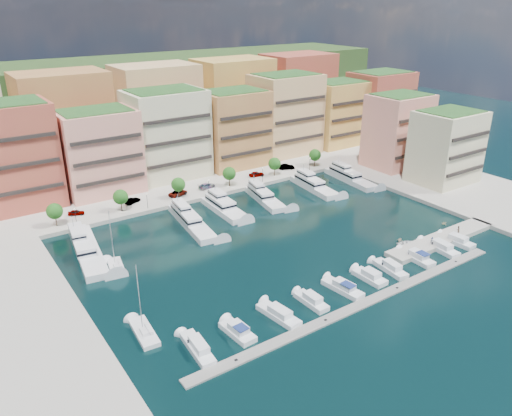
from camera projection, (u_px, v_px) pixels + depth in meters
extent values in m
plane|color=black|center=(277.00, 239.00, 113.88)|extent=(400.00, 400.00, 0.00)
cube|color=#9E998E|center=(162.00, 168.00, 160.98)|extent=(220.00, 64.00, 2.00)
cube|color=#9E998E|center=(471.00, 194.00, 140.12)|extent=(34.00, 76.00, 2.00)
cube|color=#223917|center=(111.00, 137.00, 197.44)|extent=(240.00, 40.00, 58.00)
cube|color=gray|center=(363.00, 305.00, 89.53)|extent=(72.00, 2.20, 0.35)
cube|color=#9E998E|center=(441.00, 241.00, 112.80)|extent=(32.00, 5.00, 2.00)
cube|color=#B1463B|center=(13.00, 157.00, 125.00)|extent=(20.00, 16.00, 26.00)
cube|color=black|center=(20.00, 165.00, 118.74)|extent=(18.40, 0.50, 0.90)
cube|color=#205122|center=(3.00, 103.00, 119.79)|extent=(17.60, 14.08, 0.80)
cube|color=#F09286|center=(99.00, 153.00, 135.21)|extent=(20.00, 15.00, 22.00)
cube|color=black|center=(109.00, 160.00, 129.32)|extent=(18.40, 0.50, 0.90)
cube|color=#205122|center=(94.00, 111.00, 130.77)|extent=(17.60, 13.20, 0.80)
cube|color=beige|center=(167.00, 135.00, 147.09)|extent=(22.00, 16.00, 25.00)
cube|color=black|center=(179.00, 141.00, 140.82)|extent=(20.24, 0.50, 0.90)
cube|color=#205122|center=(164.00, 91.00, 142.07)|extent=(19.36, 14.08, 0.80)
cube|color=tan|center=(234.00, 129.00, 157.42)|extent=(20.00, 15.00, 23.00)
cube|color=black|center=(247.00, 134.00, 151.53)|extent=(18.40, 0.50, 0.90)
cube|color=#205122|center=(233.00, 91.00, 152.79)|extent=(17.60, 13.20, 0.80)
cube|color=#DDB675|center=(285.00, 115.00, 169.82)|extent=(22.00, 16.00, 26.00)
cube|color=black|center=(300.00, 119.00, 163.56)|extent=(20.24, 0.50, 0.90)
cube|color=#205122|center=(286.00, 75.00, 164.61)|extent=(19.36, 14.08, 0.80)
cube|color=#E1BF52|center=(337.00, 114.00, 180.55)|extent=(20.00, 15.00, 22.00)
cube|color=black|center=(352.00, 118.00, 174.66)|extent=(18.40, 0.50, 0.90)
cube|color=#205122|center=(339.00, 82.00, 176.11)|extent=(17.60, 13.20, 0.80)
cube|color=#B1463B|center=(379.00, 106.00, 189.06)|extent=(22.00, 16.00, 24.00)
cube|color=black|center=(396.00, 110.00, 182.79)|extent=(20.24, 0.50, 0.90)
cube|color=#205122|center=(383.00, 72.00, 184.24)|extent=(19.36, 14.08, 0.80)
cube|color=#F09286|center=(397.00, 132.00, 156.72)|extent=(18.00, 14.00, 22.00)
cube|color=black|center=(416.00, 137.00, 151.21)|extent=(16.56, 0.50, 0.90)
cube|color=#205122|center=(402.00, 95.00, 152.28)|extent=(15.84, 12.32, 0.80)
cube|color=beige|center=(446.00, 148.00, 143.43)|extent=(18.00, 14.00, 20.00)
cube|color=black|center=(468.00, 154.00, 137.92)|extent=(16.56, 0.50, 0.90)
cube|color=#205122|center=(451.00, 112.00, 139.39)|extent=(15.84, 12.32, 0.80)
cube|color=tan|center=(65.00, 123.00, 150.84)|extent=(26.00, 18.00, 30.00)
cube|color=#DDB675|center=(157.00, 111.00, 166.47)|extent=(26.00, 18.00, 30.00)
cube|color=#E1BF52|center=(233.00, 101.00, 182.11)|extent=(26.00, 18.00, 30.00)
cube|color=#B1463B|center=(297.00, 93.00, 197.74)|extent=(26.00, 18.00, 30.00)
cylinder|color=#473323|center=(56.00, 220.00, 117.51)|extent=(0.24, 0.24, 3.00)
sphere|color=#214D16|center=(55.00, 211.00, 116.63)|extent=(3.80, 3.80, 3.80)
cylinder|color=#473323|center=(121.00, 205.00, 125.85)|extent=(0.24, 0.24, 3.00)
sphere|color=#214D16|center=(121.00, 197.00, 124.97)|extent=(3.80, 3.80, 3.80)
cylinder|color=#473323|center=(179.00, 192.00, 134.19)|extent=(0.24, 0.24, 3.00)
sphere|color=#214D16|center=(178.00, 185.00, 133.31)|extent=(3.80, 3.80, 3.80)
cylinder|color=#473323|center=(229.00, 181.00, 142.52)|extent=(0.24, 0.24, 3.00)
sphere|color=#214D16|center=(229.00, 174.00, 141.65)|extent=(3.80, 3.80, 3.80)
cylinder|color=#473323|center=(274.00, 171.00, 150.86)|extent=(0.24, 0.24, 3.00)
sphere|color=#214D16|center=(274.00, 164.00, 149.99)|extent=(3.80, 3.80, 3.80)
cylinder|color=#473323|center=(315.00, 162.00, 159.20)|extent=(0.24, 0.24, 3.00)
sphere|color=#214D16|center=(315.00, 155.00, 158.33)|extent=(3.80, 3.80, 3.80)
cylinder|color=black|center=(76.00, 217.00, 117.65)|extent=(0.10, 0.10, 4.00)
sphere|color=#FFF2CC|center=(75.00, 209.00, 116.85)|extent=(0.30, 0.30, 0.30)
cylinder|color=black|center=(147.00, 201.00, 127.03)|extent=(0.10, 0.10, 4.00)
sphere|color=#FFF2CC|center=(147.00, 194.00, 126.23)|extent=(0.30, 0.30, 0.30)
cylinder|color=black|center=(209.00, 187.00, 136.41)|extent=(0.10, 0.10, 4.00)
sphere|color=#FFF2CC|center=(209.00, 180.00, 135.62)|extent=(0.30, 0.30, 0.30)
cylinder|color=black|center=(263.00, 175.00, 145.79)|extent=(0.10, 0.10, 4.00)
sphere|color=#FFF2CC|center=(263.00, 168.00, 145.00)|extent=(0.30, 0.30, 0.30)
cylinder|color=black|center=(310.00, 164.00, 155.17)|extent=(0.10, 0.10, 4.00)
sphere|color=#FFF2CC|center=(310.00, 158.00, 154.38)|extent=(0.30, 0.30, 0.30)
cube|color=white|center=(88.00, 253.00, 106.75)|extent=(8.02, 24.83, 2.30)
cube|color=white|center=(83.00, 240.00, 107.81)|extent=(5.66, 13.83, 1.80)
cube|color=black|center=(83.00, 240.00, 107.81)|extent=(5.72, 13.90, 0.55)
cube|color=white|center=(80.00, 231.00, 108.67)|extent=(3.79, 7.65, 1.40)
cylinder|color=#B2B2B7|center=(77.00, 222.00, 109.16)|extent=(0.14, 0.14, 1.80)
cube|color=white|center=(192.00, 224.00, 120.52)|extent=(7.10, 23.24, 2.30)
cube|color=white|center=(187.00, 213.00, 121.46)|extent=(5.05, 12.93, 1.80)
cube|color=black|center=(187.00, 213.00, 121.46)|extent=(5.12, 12.99, 0.55)
cube|color=white|center=(183.00, 205.00, 122.23)|extent=(3.41, 7.13, 1.40)
cylinder|color=#B2B2B7|center=(180.00, 197.00, 122.65)|extent=(0.14, 0.14, 1.80)
cube|color=white|center=(224.00, 210.00, 128.24)|extent=(5.63, 17.65, 2.30)
cube|color=white|center=(221.00, 201.00, 128.77)|extent=(4.41, 9.77, 1.80)
cube|color=black|center=(221.00, 201.00, 128.77)|extent=(4.48, 9.83, 0.55)
cube|color=white|center=(218.00, 194.00, 129.21)|extent=(3.15, 5.36, 1.40)
cylinder|color=#B2B2B7|center=(216.00, 187.00, 129.39)|extent=(0.14, 0.14, 1.80)
cube|color=white|center=(265.00, 200.00, 134.70)|extent=(7.48, 18.37, 2.30)
cube|color=white|center=(261.00, 191.00, 135.26)|extent=(5.25, 10.32, 1.80)
cube|color=black|center=(261.00, 191.00, 135.26)|extent=(5.32, 10.39, 0.55)
cube|color=white|center=(258.00, 184.00, 135.72)|extent=(3.50, 5.75, 1.40)
cylinder|color=#B2B2B7|center=(256.00, 178.00, 135.92)|extent=(0.14, 0.14, 1.80)
cube|color=black|center=(265.00, 202.00, 134.87)|extent=(7.54, 18.43, 0.35)
cube|color=white|center=(314.00, 188.00, 143.20)|extent=(6.60, 19.21, 2.30)
cube|color=white|center=(310.00, 180.00, 143.83)|extent=(4.85, 10.70, 1.80)
cube|color=black|center=(310.00, 180.00, 143.83)|extent=(4.92, 10.77, 0.55)
cube|color=white|center=(307.00, 173.00, 144.35)|extent=(3.34, 5.92, 1.40)
cylinder|color=#B2B2B7|center=(305.00, 167.00, 144.59)|extent=(0.14, 0.14, 1.80)
cube|color=white|center=(350.00, 180.00, 149.65)|extent=(6.40, 20.68, 2.30)
cube|color=white|center=(346.00, 172.00, 150.40)|extent=(4.69, 11.50, 1.80)
cube|color=black|center=(346.00, 172.00, 150.40)|extent=(4.75, 11.56, 0.55)
cube|color=white|center=(342.00, 165.00, 151.01)|extent=(3.22, 6.34, 1.40)
cylinder|color=#B2B2B7|center=(340.00, 159.00, 151.31)|extent=(0.14, 0.14, 1.80)
cube|color=white|center=(198.00, 350.00, 77.66)|extent=(3.11, 9.34, 1.40)
cube|color=white|center=(199.00, 344.00, 76.80)|extent=(2.20, 4.54, 1.10)
cube|color=black|center=(193.00, 340.00, 78.29)|extent=(1.72, 0.24, 0.55)
cube|color=white|center=(238.00, 333.00, 81.51)|extent=(3.31, 7.28, 1.40)
cube|color=white|center=(239.00, 328.00, 80.73)|extent=(2.42, 3.56, 1.10)
cube|color=black|center=(234.00, 324.00, 81.90)|extent=(1.99, 0.26, 0.55)
cube|color=navy|center=(242.00, 327.00, 79.80)|extent=(2.10, 2.27, 0.12)
cube|color=white|center=(278.00, 316.00, 85.86)|extent=(3.73, 9.18, 1.40)
cube|color=white|center=(280.00, 311.00, 85.02)|extent=(2.58, 4.51, 1.10)
cube|color=black|center=(274.00, 307.00, 86.47)|extent=(1.90, 0.34, 0.55)
cube|color=white|center=(311.00, 302.00, 89.69)|extent=(2.55, 7.30, 1.40)
cube|color=white|center=(313.00, 297.00, 88.91)|extent=(1.96, 3.51, 1.10)
cube|color=black|center=(307.00, 295.00, 90.11)|extent=(1.76, 0.13, 0.55)
cube|color=white|center=(342.00, 289.00, 93.69)|extent=(3.60, 8.80, 1.40)
cube|color=white|center=(344.00, 284.00, 92.86)|extent=(2.51, 4.32, 1.10)
cube|color=black|center=(338.00, 282.00, 94.26)|extent=(1.88, 0.32, 0.55)
cube|color=navy|center=(349.00, 284.00, 91.79)|extent=(2.12, 2.76, 0.12)
cube|color=white|center=(369.00, 278.00, 97.45)|extent=(2.97, 7.13, 1.40)
cube|color=white|center=(371.00, 273.00, 96.68)|extent=(2.28, 3.44, 1.10)
cube|color=black|center=(366.00, 271.00, 97.85)|extent=(2.05, 0.14, 0.55)
cube|color=white|center=(390.00, 270.00, 100.49)|extent=(3.28, 8.29, 1.40)
cube|color=white|center=(392.00, 265.00, 99.68)|extent=(2.31, 4.06, 1.10)
cube|color=black|center=(386.00, 263.00, 101.00)|extent=(1.78, 0.28, 0.55)
cube|color=white|center=(416.00, 259.00, 104.70)|extent=(3.07, 8.19, 1.40)
cube|color=white|center=(418.00, 254.00, 103.88)|extent=(2.30, 3.96, 1.10)
cube|color=black|center=(412.00, 252.00, 105.21)|extent=(2.00, 0.17, 0.55)
cube|color=navy|center=(423.00, 253.00, 102.85)|extent=(2.03, 2.50, 0.12)
cube|color=white|center=(440.00, 249.00, 108.82)|extent=(3.57, 9.12, 1.40)
cube|color=white|center=(442.00, 244.00, 107.98)|extent=(2.53, 4.46, 1.10)
cube|color=black|center=(435.00, 242.00, 109.43)|extent=(1.97, 0.29, 0.55)
cube|color=white|center=(456.00, 242.00, 111.82)|extent=(3.29, 8.21, 1.40)
cube|color=white|center=(459.00, 238.00, 111.01)|extent=(2.39, 4.00, 1.10)
cube|color=black|center=(452.00, 236.00, 112.33)|extent=(1.96, 0.24, 0.55)
cube|color=white|center=(116.00, 268.00, 101.18)|extent=(4.09, 7.96, 1.20)
cube|color=white|center=(117.00, 266.00, 100.25)|extent=(1.95, 2.17, 0.60)
cylinder|color=#B2B2B7|center=(112.00, 238.00, 98.90)|extent=(0.14, 0.14, 12.00)
cylinder|color=#B2B2B7|center=(118.00, 263.00, 99.69)|extent=(0.75, 3.37, 0.10)
cube|color=white|center=(144.00, 333.00, 81.53)|extent=(3.52, 8.77, 1.20)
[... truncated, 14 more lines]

